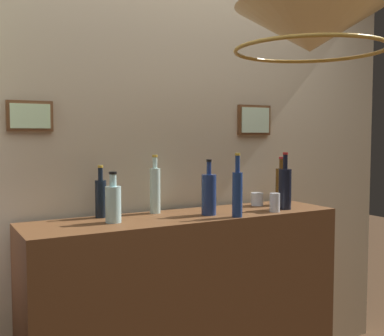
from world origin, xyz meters
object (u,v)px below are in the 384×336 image
liquor_bottle_brandy (101,197)px  glass_tumbler_highball (275,202)px  liquor_bottle_port (209,194)px  liquor_bottle_bourbon (282,185)px  liquor_bottle_tequila (237,192)px  liquor_bottle_whiskey (285,188)px  liquor_bottle_rum (113,203)px  glass_tumbler_rocks (257,199)px  pendant_lamp (310,31)px  liquor_bottle_vodka (155,189)px

liquor_bottle_brandy → glass_tumbler_highball: liquor_bottle_brandy is taller
liquor_bottle_port → liquor_bottle_bourbon: bearing=10.0°
liquor_bottle_tequila → glass_tumbler_highball: 0.28m
liquor_bottle_tequila → liquor_bottle_port: size_ratio=1.12×
liquor_bottle_brandy → liquor_bottle_port: (0.52, -0.20, 0.01)m
liquor_bottle_whiskey → liquor_bottle_port: liquor_bottle_whiskey is taller
liquor_bottle_rum → glass_tumbler_highball: 0.88m
liquor_bottle_brandy → glass_tumbler_rocks: 0.94m
liquor_bottle_whiskey → liquor_bottle_port: bearing=174.7°
liquor_bottle_bourbon → liquor_bottle_whiskey: bearing=-123.5°
liquor_bottle_bourbon → glass_tumbler_rocks: (-0.15, 0.04, -0.08)m
liquor_bottle_whiskey → glass_tumbler_rocks: liquor_bottle_whiskey is taller
liquor_bottle_tequila → liquor_bottle_port: 0.16m
liquor_bottle_whiskey → liquor_bottle_rum: bearing=175.4°
liquor_bottle_port → pendant_lamp: bearing=-82.0°
liquor_bottle_whiskey → glass_tumbler_rocks: 0.21m
liquor_bottle_whiskey → liquor_bottle_tequila: bearing=-167.8°
liquor_bottle_tequila → liquor_bottle_bourbon: 0.53m
liquor_bottle_port → glass_tumbler_highball: size_ratio=2.83×
liquor_bottle_whiskey → liquor_bottle_brandy: 1.02m
liquor_bottle_whiskey → liquor_bottle_brandy: liquor_bottle_whiskey is taller
liquor_bottle_whiskey → liquor_bottle_vodka: 0.73m
liquor_bottle_bourbon → liquor_bottle_vodka: bearing=173.7°
liquor_bottle_tequila → glass_tumbler_highball: (0.27, 0.03, -0.08)m
liquor_bottle_tequila → liquor_bottle_vodka: liquor_bottle_tequila is taller
liquor_bottle_brandy → glass_tumbler_rocks: bearing=-3.4°
glass_tumbler_highball → liquor_bottle_vodka: bearing=154.4°
liquor_bottle_brandy → pendant_lamp: bearing=-54.0°
liquor_bottle_bourbon → liquor_bottle_brandy: bearing=174.8°
liquor_bottle_brandy → liquor_bottle_whiskey: bearing=-13.7°
liquor_bottle_whiskey → glass_tumbler_highball: liquor_bottle_whiskey is taller
liquor_bottle_brandy → liquor_bottle_bourbon: bearing=-5.2°
liquor_bottle_whiskey → glass_tumbler_highball: size_ratio=3.11×
liquor_bottle_brandy → glass_tumbler_rocks: size_ratio=3.51×
liquor_bottle_brandy → liquor_bottle_bourbon: liquor_bottle_bourbon is taller
liquor_bottle_whiskey → liquor_bottle_port: (-0.47, 0.04, -0.01)m
liquor_bottle_vodka → liquor_bottle_bourbon: bearing=-6.3°
liquor_bottle_tequila → liquor_bottle_bourbon: (0.48, 0.23, -0.01)m
liquor_bottle_rum → liquor_bottle_tequila: bearing=-14.9°
liquor_bottle_tequila → liquor_bottle_bourbon: liquor_bottle_tequila is taller
liquor_bottle_rum → liquor_bottle_brandy: (-0.01, 0.16, 0.01)m
liquor_bottle_tequila → pendant_lamp: 0.88m
liquor_bottle_port → glass_tumbler_rocks: liquor_bottle_port is taller
liquor_bottle_rum → liquor_bottle_bourbon: size_ratio=0.85×
glass_tumbler_rocks → pendant_lamp: pendant_lamp is taller
liquor_bottle_rum → liquor_bottle_bourbon: (1.08, 0.06, 0.02)m
pendant_lamp → glass_tumbler_highball: bearing=63.5°
liquor_bottle_rum → liquor_bottle_bourbon: bearing=3.4°
glass_tumbler_highball → liquor_bottle_bourbon: bearing=43.0°
liquor_bottle_bourbon → glass_tumbler_highball: size_ratio=2.79×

